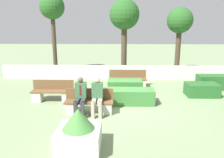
% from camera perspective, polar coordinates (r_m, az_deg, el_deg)
% --- Properties ---
extents(ground_plane, '(60.00, 60.00, 0.00)m').
position_cam_1_polar(ground_plane, '(8.67, 2.12, -6.58)').
color(ground_plane, gray).
extents(perimeter_wall, '(13.68, 0.30, 0.77)m').
position_cam_1_polar(perimeter_wall, '(12.74, 1.92, 1.79)').
color(perimeter_wall, beige).
rests_on(perimeter_wall, ground_plane).
extents(bench_front, '(1.70, 0.48, 0.85)m').
position_cam_1_polar(bench_front, '(7.77, -6.02, -6.60)').
color(bench_front, brown).
rests_on(bench_front, ground_plane).
extents(bench_left_side, '(1.88, 0.49, 0.85)m').
position_cam_1_polar(bench_left_side, '(11.01, 4.13, -0.44)').
color(bench_left_side, brown).
rests_on(bench_left_side, ground_plane).
extents(bench_right_side, '(1.68, 0.48, 0.85)m').
position_cam_1_polar(bench_right_side, '(9.24, -15.28, -3.70)').
color(bench_right_side, brown).
rests_on(bench_right_side, ground_plane).
extents(person_seated_man, '(0.38, 0.63, 1.31)m').
position_cam_1_polar(person_seated_man, '(7.55, -8.27, -4.05)').
color(person_seated_man, '#333338').
rests_on(person_seated_man, ground_plane).
extents(person_seated_woman, '(0.38, 0.63, 1.34)m').
position_cam_1_polar(person_seated_woman, '(7.47, -3.92, -3.98)').
color(person_seated_woman, '#B2A893').
rests_on(person_seated_woman, ground_plane).
extents(hedge_block_near_left, '(1.35, 0.87, 0.56)m').
position_cam_1_polar(hedge_block_near_left, '(10.39, 22.38, -2.58)').
color(hedge_block_near_left, '#286028').
rests_on(hedge_block_near_left, ground_plane).
extents(hedge_block_mid_right, '(1.52, 0.80, 0.67)m').
position_cam_1_polar(hedge_block_mid_right, '(9.77, 3.38, -2.18)').
color(hedge_block_mid_right, '#3D7A38').
rests_on(hedge_block_mid_right, ground_plane).
extents(hedge_block_far_left, '(1.44, 0.74, 0.68)m').
position_cam_1_polar(hedge_block_far_left, '(11.72, 24.77, -0.74)').
color(hedge_block_far_left, '#286028').
rests_on(hedge_block_far_left, ground_plane).
extents(hedge_block_far_right, '(2.00, 0.75, 0.59)m').
position_cam_1_polar(hedge_block_far_right, '(8.68, 4.35, -4.55)').
color(hedge_block_far_right, '#3D7A38').
rests_on(hedge_block_far_right, ground_plane).
extents(planter_corner_left, '(1.05, 1.05, 1.09)m').
position_cam_1_polar(planter_corner_left, '(5.54, -8.69, -13.64)').
color(planter_corner_left, beige).
rests_on(planter_corner_left, ground_plane).
extents(tree_leftmost, '(1.56, 1.56, 4.96)m').
position_cam_1_polar(tree_leftmost, '(14.83, -15.36, 17.17)').
color(tree_leftmost, '#473828').
rests_on(tree_leftmost, ground_plane).
extents(tree_center_left, '(1.82, 1.82, 4.60)m').
position_cam_1_polar(tree_center_left, '(13.77, 3.26, 15.97)').
color(tree_center_left, '#473828').
rests_on(tree_center_left, ground_plane).
extents(tree_center_right, '(1.63, 1.63, 4.17)m').
position_cam_1_polar(tree_center_right, '(14.90, 17.29, 13.95)').
color(tree_center_right, '#473828').
rests_on(tree_center_right, ground_plane).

